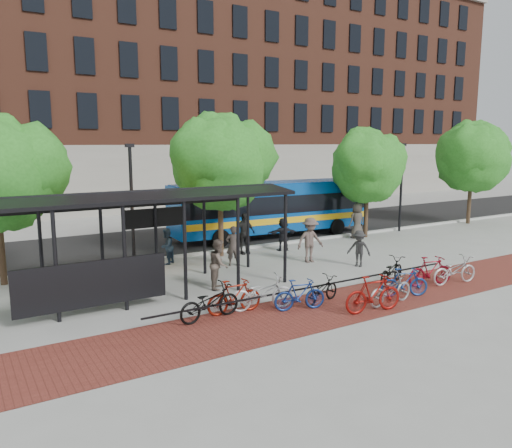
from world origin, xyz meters
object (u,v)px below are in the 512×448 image
lamp_post_right (401,185)px  pedestrian_4 (244,233)px  tree_b (221,159)px  bike_7 (404,282)px  bus (271,206)px  pedestrian_8 (219,264)px  tree_c (368,163)px  bike_5 (373,294)px  bus_shelter (136,208)px  bike_9 (430,271)px  bike_10 (454,270)px  pedestrian_6 (357,221)px  bike_3 (300,295)px  tree_d (473,154)px  bike_0 (210,302)px  pedestrian_2 (167,246)px  bike_1 (234,297)px  bike_8 (391,271)px  bike_2 (262,293)px  bike_4 (321,290)px  pedestrian_9 (359,249)px  pedestrian_3 (310,240)px  pedestrian_5 (283,234)px  pedestrian_1 (233,246)px  lamp_post_left (132,201)px  bike_6 (390,289)px

lamp_post_right → pedestrian_4: size_ratio=2.64×
tree_b → bike_7: 9.91m
bus → pedestrian_8: bus is taller
tree_c → bike_5: size_ratio=3.02×
bus_shelter → bike_9: size_ratio=5.81×
bike_10 → pedestrian_6: 9.13m
bike_3 → tree_d: bearing=-52.1°
bike_9 → pedestrian_8: size_ratio=1.02×
bike_0 → pedestrian_2: size_ratio=1.29×
bike_1 → bike_8: (6.55, -0.16, -0.05)m
bike_9 → bike_2: bearing=94.8°
bike_1 → bike_9: bearing=-94.1°
bike_0 → bike_4: size_ratio=1.21×
bike_3 → pedestrian_8: pedestrian_8 is taller
bike_2 → pedestrian_9: bearing=-55.2°
bike_4 → pedestrian_3: 5.65m
bus_shelter → bike_4: 6.71m
bike_8 → tree_b: bearing=2.4°
bike_4 → bus_shelter: bearing=35.0°
tree_d → bike_8: tree_d is taller
bike_10 → pedestrian_5: (-2.09, 8.09, 0.28)m
tree_b → pedestrian_3: tree_b is taller
bike_2 → bike_4: bike_2 is taller
tree_b → pedestrian_3: (2.65, -3.16, -3.48)m
bike_10 → pedestrian_3: bearing=31.9°
tree_b → pedestrian_3: size_ratio=3.29×
lamp_post_right → bike_1: (-15.30, -7.50, -2.21)m
pedestrian_1 → pedestrian_8: (-2.05, -2.66, 0.04)m
bike_2 → pedestrian_1: (1.99, 5.44, 0.31)m
pedestrian_2 → bike_2: bearing=52.7°
lamp_post_left → bike_3: bearing=-72.7°
lamp_post_left → bike_6: bearing=-60.0°
pedestrian_1 → bike_5: bearing=115.1°
bike_6 → pedestrian_4: (-0.27, 8.89, 0.46)m
bike_8 → bike_4: bearing=76.0°
tree_d → bike_5: 20.41m
lamp_post_left → bike_9: 12.11m
pedestrian_9 → bike_4: bearing=-87.5°
bus_shelter → bike_9: (9.38, -4.52, -2.45)m
tree_c → pedestrian_8: bearing=-158.2°
lamp_post_left → bike_7: lamp_post_left is taller
tree_d → pedestrian_8: tree_d is taller
bike_0 → pedestrian_5: size_ratio=1.26×
bike_0 → bike_3: size_ratio=1.21×
tree_b → pedestrian_9: size_ratio=4.20×
bus_shelter → tree_c: size_ratio=1.79×
pedestrian_3 → lamp_post_right: bearing=26.1°
bike_1 → tree_c: bearing=-55.5°
bike_3 → pedestrian_1: 6.20m
bike_8 → pedestrian_5: pedestrian_5 is taller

